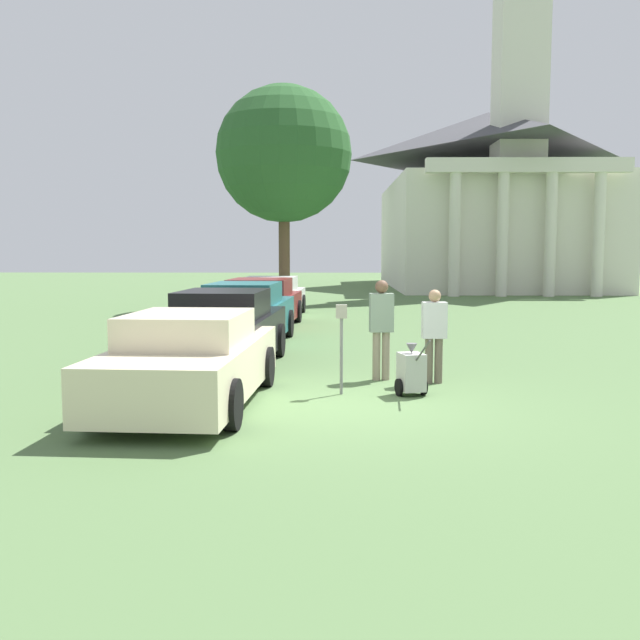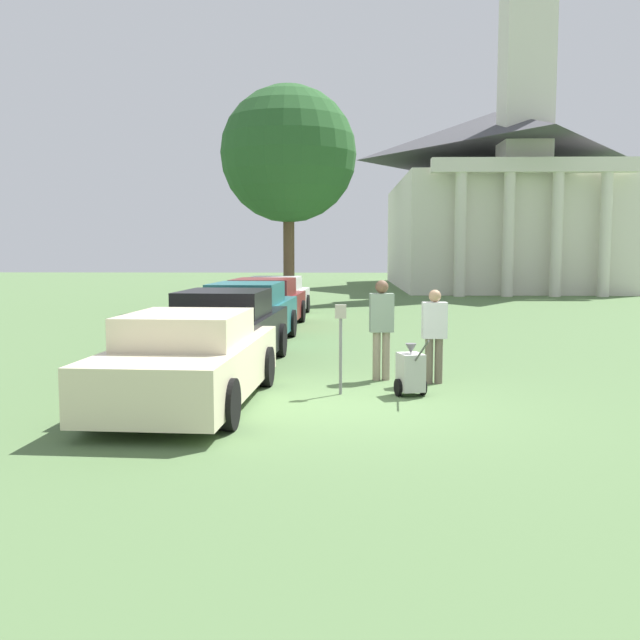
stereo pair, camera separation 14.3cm
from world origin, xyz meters
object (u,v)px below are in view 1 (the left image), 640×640
at_px(parking_meter, 341,332).
at_px(parked_car_cream, 191,361).
at_px(parked_car_black, 225,331).
at_px(church, 488,193).
at_px(person_worker, 381,323).
at_px(equipment_cart, 411,372).
at_px(parked_car_white, 271,298).
at_px(person_supervisor, 434,330).
at_px(parked_car_maroon, 261,305).
at_px(parked_car_teal, 245,316).

bearing_deg(parking_meter, parked_car_cream, -160.13).
bearing_deg(parked_car_black, church, 72.39).
bearing_deg(person_worker, equipment_cart, 101.40).
bearing_deg(person_worker, church, -110.01).
bearing_deg(equipment_cart, church, 61.39).
bearing_deg(parked_car_cream, parked_car_white, 93.48).
bearing_deg(person_supervisor, parked_car_black, -25.24).
xyz_separation_m(parked_car_maroon, person_supervisor, (3.90, -8.82, 0.24)).
height_order(parked_car_teal, parked_car_maroon, parked_car_teal).
height_order(parked_car_white, parking_meter, parking_meter).
bearing_deg(equipment_cart, parked_car_cream, 177.92).
distance_m(parked_car_black, equipment_cart, 4.33).
distance_m(parking_meter, person_worker, 1.48).
relative_size(parked_car_cream, parked_car_maroon, 0.95).
relative_size(parked_car_black, parking_meter, 3.33).
bearing_deg(parked_car_white, parked_car_teal, -86.52).
distance_m(parked_car_maroon, equipment_cart, 10.45).
xyz_separation_m(parked_car_black, person_worker, (3.00, -1.30, 0.31)).
bearing_deg(parking_meter, person_supervisor, 31.20).
bearing_deg(parked_car_maroon, person_worker, -67.08).
bearing_deg(person_supervisor, parked_car_maroon, -69.11).
bearing_deg(parked_car_maroon, parked_car_teal, -86.51).
distance_m(parked_car_white, equipment_cart, 13.89).
relative_size(parking_meter, person_worker, 0.81).
bearing_deg(parked_car_teal, person_worker, -53.74).
relative_size(person_supervisor, church, 0.06).
bearing_deg(equipment_cart, parked_car_teal, 104.91).
height_order(parked_car_black, person_supervisor, person_supervisor).
xyz_separation_m(parked_car_maroon, person_worker, (3.00, -8.52, 0.34)).
bearing_deg(parking_meter, parked_car_white, 99.63).
bearing_deg(parked_car_teal, parked_car_cream, -86.52).
bearing_deg(parking_meter, parked_car_maroon, 103.05).
bearing_deg(parking_meter, parked_car_teal, 110.89).
distance_m(parked_car_cream, parked_car_maroon, 10.63).
xyz_separation_m(parked_car_cream, parked_car_teal, (-0.00, 6.78, 0.06)).
height_order(parked_car_black, person_worker, person_worker).
bearing_deg(equipment_cart, person_worker, 91.55).
bearing_deg(parked_car_maroon, parked_car_cream, -86.51).
bearing_deg(person_supervisor, equipment_cart, 61.44).
bearing_deg(parked_car_white, parked_car_cream, -86.52).
height_order(parking_meter, equipment_cart, parking_meter).
distance_m(person_worker, person_supervisor, 0.95).
height_order(parked_car_teal, parked_car_white, parked_car_teal).
xyz_separation_m(parked_car_cream, person_supervisor, (3.90, 1.81, 0.27)).
distance_m(parked_car_black, parking_meter, 3.45).
bearing_deg(parking_meter, church, 74.02).
height_order(parked_car_teal, person_worker, person_worker).
bearing_deg(parked_car_teal, person_supervisor, -48.34).
distance_m(parking_meter, equipment_cart, 1.29).
bearing_deg(person_worker, parked_car_maroon, -75.20).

